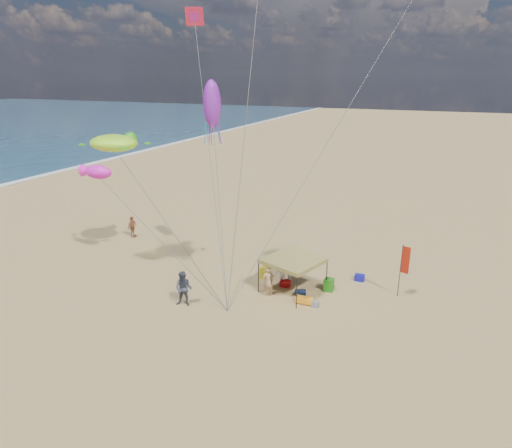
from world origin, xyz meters
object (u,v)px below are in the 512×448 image
object	(u,v)px
cooler_blue	(360,278)
person_near_a	(268,281)
chair_green	(329,285)
chair_yellow	(265,273)
person_far_a	(132,227)
feather_flag	(404,263)
person_near_b	(184,289)
person_near_c	(283,272)
cooler_red	(285,284)
canopy_tent	(293,246)
beach_cart	(304,300)

from	to	relation	value
cooler_blue	person_near_a	size ratio (longest dim) A/B	0.32
cooler_blue	chair_green	bearing A→B (deg)	-124.72
chair_yellow	person_far_a	bearing A→B (deg)	167.55
feather_flag	person_near_b	distance (m)	11.63
feather_flag	chair_yellow	size ratio (longest dim) A/B	4.28
person_near_a	person_near_c	bearing A→B (deg)	-140.80
cooler_blue	chair_green	world-z (taller)	chair_green
cooler_red	person_near_a	distance (m)	1.59
chair_green	person_near_b	distance (m)	7.98
chair_yellow	canopy_tent	bearing A→B (deg)	-26.88
feather_flag	cooler_red	bearing A→B (deg)	-167.88
canopy_tent	cooler_blue	distance (m)	4.97
canopy_tent	cooler_red	distance (m)	2.65
beach_cart	person_near_c	bearing A→B (deg)	138.34
person_near_a	chair_green	bearing A→B (deg)	173.00
cooler_blue	person_far_a	bearing A→B (deg)	177.55
chair_yellow	person_near_c	world-z (taller)	person_near_c
cooler_red	chair_green	world-z (taller)	chair_green
canopy_tent	person_near_b	size ratio (longest dim) A/B	2.65
person_far_a	chair_yellow	bearing A→B (deg)	-101.90
cooler_red	chair_yellow	world-z (taller)	chair_yellow
beach_cart	person_far_a	size ratio (longest dim) A/B	0.56
canopy_tent	cooler_red	bearing A→B (deg)	142.69
canopy_tent	chair_green	size ratio (longest dim) A/B	7.21
person_near_a	person_near_b	world-z (taller)	person_near_b
beach_cart	person_near_c	size ratio (longest dim) A/B	0.57
person_near_b	chair_yellow	bearing A→B (deg)	48.76
canopy_tent	feather_flag	world-z (taller)	canopy_tent
person_near_a	person_far_a	size ratio (longest dim) A/B	1.04
cooler_blue	chair_green	size ratio (longest dim) A/B	0.77
cooler_blue	beach_cart	bearing A→B (deg)	-118.79
cooler_blue	person_near_c	world-z (taller)	person_near_c
chair_green	chair_yellow	world-z (taller)	same
chair_green	person_far_a	xyz separation A→B (m)	(-15.47, 2.65, 0.45)
canopy_tent	chair_green	xyz separation A→B (m)	(1.81, 0.95, -2.40)
chair_yellow	person_near_a	world-z (taller)	person_near_a
cooler_red	person_far_a	xyz separation A→B (m)	(-13.10, 3.17, 0.61)
feather_flag	person_near_c	bearing A→B (deg)	-169.85
cooler_red	chair_yellow	size ratio (longest dim) A/B	0.77
chair_green	cooler_blue	bearing A→B (deg)	55.28
feather_flag	cooler_red	distance (m)	6.53
feather_flag	person_near_b	xyz separation A→B (m)	(-10.22, -5.44, -1.05)
cooler_blue	person_far_a	world-z (taller)	person_far_a
chair_green	person_near_c	world-z (taller)	person_near_c
chair_yellow	person_near_b	xyz separation A→B (m)	(-2.62, -4.73, 0.60)
chair_green	person_near_b	bearing A→B (deg)	-144.24
feather_flag	chair_yellow	distance (m)	7.82
person_near_a	person_near_c	size ratio (longest dim) A/B	1.07
canopy_tent	chair_green	world-z (taller)	canopy_tent
chair_green	person_near_c	size ratio (longest dim) A/B	0.45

